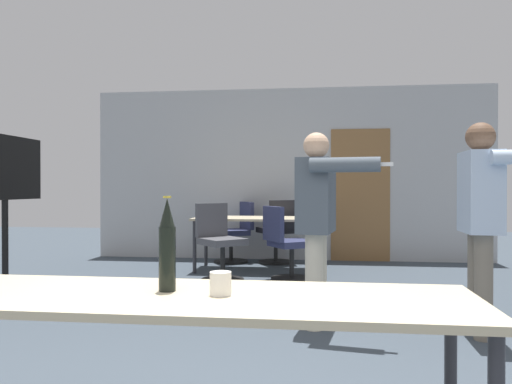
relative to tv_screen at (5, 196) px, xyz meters
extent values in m
cube|color=#B2B5B7|center=(2.58, 3.41, 0.30)|extent=(6.26, 0.10, 2.71)
cube|color=olive|center=(3.68, 3.36, -0.03)|extent=(0.90, 0.02, 2.05)
cube|color=#C6B793|center=(2.53, -2.66, -0.34)|extent=(2.19, 0.64, 0.03)
cylinder|color=#2D2D33|center=(3.57, -2.40, -0.71)|extent=(0.05, 0.05, 0.70)
cube|color=#C6B793|center=(2.19, 2.29, -0.34)|extent=(1.69, 0.80, 0.03)
cylinder|color=#2D2D33|center=(1.40, 1.95, -0.71)|extent=(0.05, 0.05, 0.70)
cylinder|color=#2D2D33|center=(2.97, 1.95, -0.71)|extent=(0.05, 0.05, 0.70)
cylinder|color=#2D2D33|center=(1.40, 2.63, -0.71)|extent=(0.05, 0.05, 0.70)
cylinder|color=#2D2D33|center=(2.97, 2.63, -0.71)|extent=(0.05, 0.05, 0.70)
cube|color=black|center=(0.00, 0.00, -1.04)|extent=(0.44, 0.56, 0.03)
cylinder|color=black|center=(0.00, 0.00, -0.53)|extent=(0.06, 0.06, 0.99)
cube|color=black|center=(0.00, 0.00, 0.28)|extent=(0.04, 1.19, 0.64)
cube|color=#192342|center=(-0.02, 0.00, 0.28)|extent=(0.01, 1.10, 0.56)
cylinder|color=beige|center=(3.03, -0.30, -0.67)|extent=(0.15, 0.15, 0.77)
cylinder|color=beige|center=(3.00, -0.49, -0.67)|extent=(0.15, 0.15, 0.77)
cube|color=#4C5660|center=(3.01, -0.40, 0.02)|extent=(0.34, 0.51, 0.61)
sphere|color=#DBAD89|center=(3.01, -0.40, 0.43)|extent=(0.21, 0.21, 0.21)
cylinder|color=#4C5660|center=(3.06, -0.11, -0.01)|extent=(0.11, 0.11, 0.52)
cylinder|color=#4C5660|center=(3.23, -0.73, 0.25)|extent=(0.54, 0.20, 0.11)
cube|color=white|center=(3.51, -0.77, 0.25)|extent=(0.12, 0.05, 0.03)
cylinder|color=slate|center=(4.26, -0.44, -0.66)|extent=(0.13, 0.13, 0.79)
cylinder|color=slate|center=(4.25, -0.62, -0.66)|extent=(0.13, 0.13, 0.79)
cube|color=silver|center=(4.26, -0.53, 0.05)|extent=(0.26, 0.45, 0.62)
sphere|color=brown|center=(4.26, -0.53, 0.47)|extent=(0.22, 0.22, 0.22)
cylinder|color=silver|center=(4.27, -0.26, 0.03)|extent=(0.10, 0.10, 0.54)
cylinder|color=black|center=(2.71, 1.63, -1.04)|extent=(0.52, 0.52, 0.03)
cylinder|color=black|center=(2.71, 1.63, -0.83)|extent=(0.06, 0.06, 0.38)
cube|color=navy|center=(2.71, 1.63, -0.60)|extent=(0.64, 0.64, 0.08)
cube|color=navy|center=(2.49, 1.49, -0.35)|extent=(0.29, 0.40, 0.42)
cylinder|color=black|center=(1.88, 1.45, -1.04)|extent=(0.52, 0.52, 0.03)
cylinder|color=black|center=(1.88, 1.45, -0.82)|extent=(0.06, 0.06, 0.41)
cube|color=#4C4C51|center=(1.88, 1.45, -0.57)|extent=(0.65, 0.65, 0.08)
cube|color=#4C4C51|center=(1.70, 1.64, -0.32)|extent=(0.36, 0.34, 0.42)
cylinder|color=black|center=(2.40, 2.99, -1.04)|extent=(0.52, 0.52, 0.03)
cylinder|color=black|center=(2.40, 2.99, -0.81)|extent=(0.06, 0.06, 0.43)
cube|color=black|center=(2.40, 2.99, -0.56)|extent=(0.63, 0.63, 0.08)
cube|color=black|center=(2.53, 2.77, -0.31)|extent=(0.41, 0.27, 0.42)
cylinder|color=black|center=(1.71, 2.98, -1.04)|extent=(0.52, 0.52, 0.03)
cylinder|color=black|center=(1.71, 2.98, -0.83)|extent=(0.06, 0.06, 0.39)
cube|color=navy|center=(1.71, 2.98, -0.60)|extent=(0.63, 0.63, 0.08)
cube|color=navy|center=(1.94, 3.11, -0.35)|extent=(0.28, 0.41, 0.42)
cylinder|color=black|center=(2.44, -2.61, -0.20)|extent=(0.07, 0.07, 0.25)
cone|color=black|center=(2.44, -2.61, -0.02)|extent=(0.06, 0.06, 0.11)
cylinder|color=gold|center=(2.44, -2.61, 0.04)|extent=(0.03, 0.03, 0.01)
cylinder|color=silver|center=(2.66, -2.66, -0.28)|extent=(0.08, 0.08, 0.09)
camera|label=1|loc=(3.02, -4.51, 0.08)|focal=35.00mm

